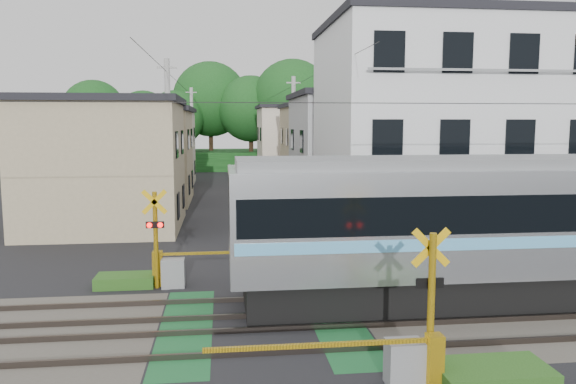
{
  "coord_description": "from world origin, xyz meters",
  "views": [
    {
      "loc": [
        -0.95,
        -13.62,
        5.06
      ],
      "look_at": [
        1.25,
        5.0,
        2.76
      ],
      "focal_mm": 35.0,
      "sensor_mm": 36.0,
      "label": 1
    }
  ],
  "objects": [
    {
      "name": "ground",
      "position": [
        0.0,
        0.0,
        0.0
      ],
      "size": [
        120.0,
        120.0,
        0.0
      ],
      "primitive_type": "plane",
      "color": "black"
    },
    {
      "name": "track_bed",
      "position": [
        0.0,
        0.0,
        0.04
      ],
      "size": [
        120.0,
        120.0,
        0.14
      ],
      "color": "#47423A",
      "rests_on": "ground"
    },
    {
      "name": "commuter_train",
      "position": [
        9.14,
        1.2,
        2.18
      ],
      "size": [
        19.87,
        3.13,
        4.13
      ],
      "color": "black",
      "rests_on": "ground"
    },
    {
      "name": "crossing_signal_near",
      "position": [
        2.59,
        -3.65,
        0.71
      ],
      "size": [
        4.74,
        0.65,
        3.09
      ],
      "color": "#F1B60C",
      "rests_on": "ground"
    },
    {
      "name": "crossing_signal_far",
      "position": [
        -2.59,
        3.65,
        0.71
      ],
      "size": [
        4.74,
        0.65,
        3.09
      ],
      "color": "#F1B60C",
      "rests_on": "ground"
    },
    {
      "name": "apartment_block",
      "position": [
        8.5,
        9.49,
        4.66
      ],
      "size": [
        10.2,
        8.36,
        9.3
      ],
      "color": "silver",
      "rests_on": "ground"
    },
    {
      "name": "houses_row",
      "position": [
        0.25,
        25.92,
        3.24
      ],
      "size": [
        22.07,
        31.35,
        6.8
      ],
      "color": "tan",
      "rests_on": "ground"
    },
    {
      "name": "tree_hill",
      "position": [
        0.83,
        48.3,
        5.58
      ],
      "size": [
        40.0,
        13.5,
        11.9
      ],
      "color": "#194D1B",
      "rests_on": "ground"
    },
    {
      "name": "catenary",
      "position": [
        6.0,
        0.03,
        3.7
      ],
      "size": [
        60.0,
        5.04,
        7.0
      ],
      "color": "#2D2D33",
      "rests_on": "ground"
    },
    {
      "name": "utility_poles",
      "position": [
        -1.05,
        23.01,
        4.08
      ],
      "size": [
        7.9,
        42.0,
        8.0
      ],
      "color": "#A5A5A0",
      "rests_on": "ground"
    },
    {
      "name": "pedestrian",
      "position": [
        0.29,
        34.8,
        0.94
      ],
      "size": [
        0.73,
        0.51,
        1.89
      ],
      "primitive_type": "imported",
      "rotation": [
        0.0,
        0.0,
        3.23
      ],
      "color": "#25292F",
      "rests_on": "ground"
    },
    {
      "name": "weed_patches",
      "position": [
        1.76,
        -0.09,
        0.18
      ],
      "size": [
        10.25,
        8.8,
        0.4
      ],
      "color": "#2D5E1E",
      "rests_on": "ground"
    }
  ]
}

